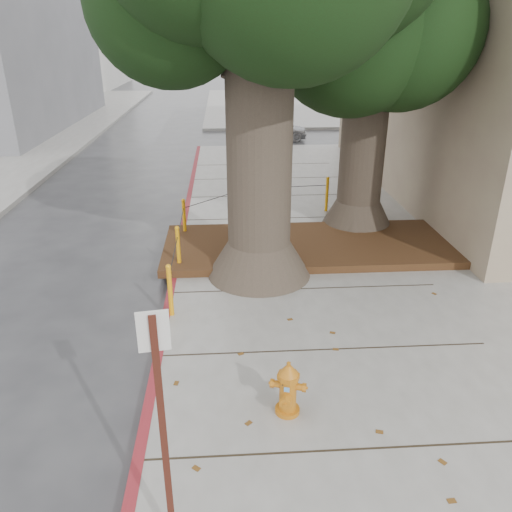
{
  "coord_description": "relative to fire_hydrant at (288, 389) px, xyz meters",
  "views": [
    {
      "loc": [
        -0.95,
        -6.26,
        4.51
      ],
      "look_at": [
        -0.44,
        1.43,
        1.1
      ],
      "focal_mm": 35.0,
      "sensor_mm": 36.0,
      "label": 1
    }
  ],
  "objects": [
    {
      "name": "curb_red",
      "position": [
        -1.77,
        3.83,
        -0.44
      ],
      "size": [
        0.14,
        26.0,
        0.16
      ],
      "primitive_type": "cube",
      "color": "maroon",
      "rests_on": "ground"
    },
    {
      "name": "car_silver",
      "position": [
        1.59,
        18.68,
        0.04
      ],
      "size": [
        3.33,
        1.57,
        1.1
      ],
      "primitive_type": "imported",
      "rotation": [
        0.0,
        0.0,
        1.66
      ],
      "color": "#B2B3B8",
      "rests_on": "ground"
    },
    {
      "name": "fire_hydrant",
      "position": [
        0.0,
        0.0,
        0.0
      ],
      "size": [
        0.4,
        0.39,
        0.75
      ],
      "rotation": [
        0.0,
        0.0,
        -0.28
      ],
      "color": "#C36D14",
      "rests_on": "sidewalk_main"
    },
    {
      "name": "sidewalk_far",
      "position": [
        6.23,
        31.33,
        -0.44
      ],
      "size": [
        16.0,
        20.0,
        0.15
      ],
      "primitive_type": "cube",
      "color": "slate",
      "rests_on": "ground"
    },
    {
      "name": "car_red",
      "position": [
        10.38,
        21.01,
        0.02
      ],
      "size": [
        3.28,
        1.14,
        1.08
      ],
      "primitive_type": "imported",
      "rotation": [
        0.0,
        0.0,
        1.57
      ],
      "color": "#9B120E",
      "rests_on": "ground"
    },
    {
      "name": "planter_bed",
      "position": [
        1.13,
        5.23,
        -0.29
      ],
      "size": [
        6.4,
        2.6,
        0.16
      ],
      "primitive_type": "cube",
      "color": "black",
      "rests_on": "sidewalk_main"
    },
    {
      "name": "building_far_white",
      "position": [
        -16.77,
        46.33,
        6.98
      ],
      "size": [
        12.0,
        18.0,
        15.0
      ],
      "primitive_type": "cube",
      "color": "silver",
      "rests_on": "ground"
    },
    {
      "name": "tree_far",
      "position": [
        2.87,
        6.65,
        4.5
      ],
      "size": [
        4.5,
        3.8,
        7.17
      ],
      "color": "#4C3F33",
      "rests_on": "sidewalk_main"
    },
    {
      "name": "ground",
      "position": [
        0.23,
        1.33,
        -0.52
      ],
      "size": [
        140.0,
        140.0,
        0.0
      ],
      "primitive_type": "plane",
      "color": "#28282B",
      "rests_on": "ground"
    },
    {
      "name": "signpost",
      "position": [
        -1.28,
        -1.7,
        1.05
      ],
      "size": [
        0.25,
        0.07,
        2.5
      ],
      "rotation": [
        0.0,
        0.0,
        0.14
      ],
      "color": "#471911",
      "rests_on": "sidewalk_main"
    },
    {
      "name": "bollard_ring",
      "position": [
        -0.64,
        5.7,
        0.15
      ],
      "size": [
        3.79,
        5.39,
        0.95
      ],
      "color": "orange",
      "rests_on": "sidewalk_main"
    },
    {
      "name": "building_side_white",
      "position": [
        16.23,
        27.33,
        3.98
      ],
      "size": [
        10.0,
        10.0,
        9.0
      ],
      "primitive_type": "cube",
      "color": "silver",
      "rests_on": "ground"
    }
  ]
}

